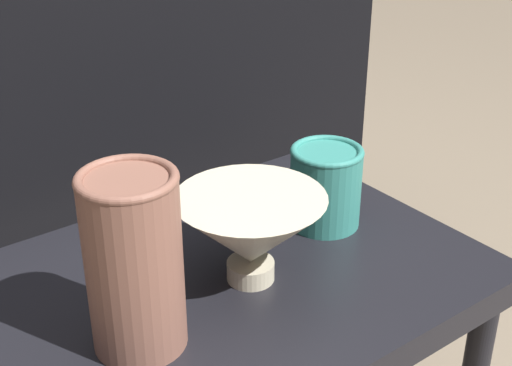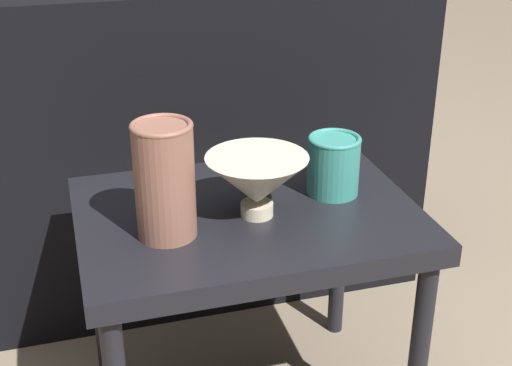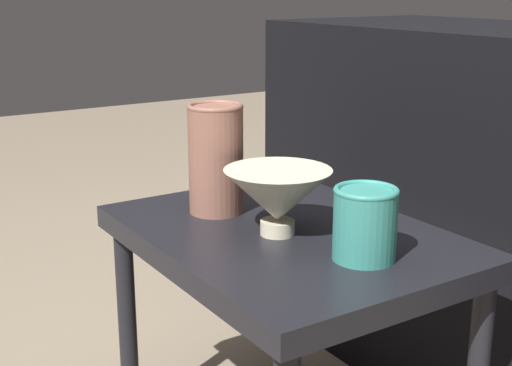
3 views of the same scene
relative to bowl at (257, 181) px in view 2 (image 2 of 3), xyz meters
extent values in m
cube|color=black|center=(-0.01, 0.03, -0.09)|extent=(0.61, 0.45, 0.04)
cylinder|color=black|center=(0.26, -0.16, -0.32)|extent=(0.04, 0.04, 0.42)
cylinder|color=black|center=(-0.28, 0.22, -0.32)|extent=(0.04, 0.04, 0.42)
cylinder|color=black|center=(0.26, 0.22, -0.32)|extent=(0.04, 0.04, 0.42)
cube|color=black|center=(-0.01, 0.61, -0.14)|extent=(1.12, 0.50, 0.79)
cylinder|color=beige|center=(0.00, 0.00, -0.06)|extent=(0.06, 0.06, 0.02)
cone|color=beige|center=(0.00, 0.00, 0.00)|extent=(0.18, 0.18, 0.09)
cylinder|color=brown|center=(-0.17, -0.02, 0.03)|extent=(0.10, 0.10, 0.20)
torus|color=brown|center=(-0.17, -0.02, 0.13)|extent=(0.10, 0.10, 0.01)
cylinder|color=teal|center=(0.16, 0.05, -0.01)|extent=(0.10, 0.10, 0.11)
torus|color=teal|center=(0.16, 0.05, 0.04)|extent=(0.10, 0.10, 0.01)
camera|label=1|loc=(-0.43, -0.59, 0.44)|focal=50.00mm
camera|label=2|loc=(-0.32, -1.08, 0.53)|focal=50.00mm
camera|label=3|loc=(0.93, -0.65, 0.34)|focal=50.00mm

